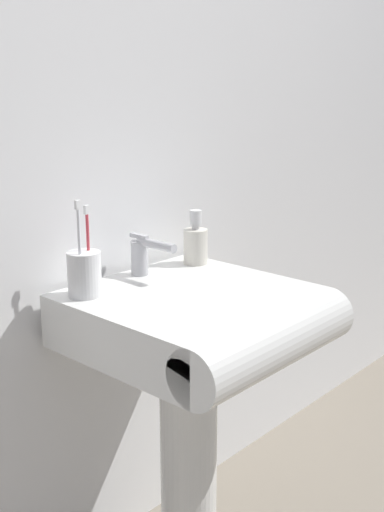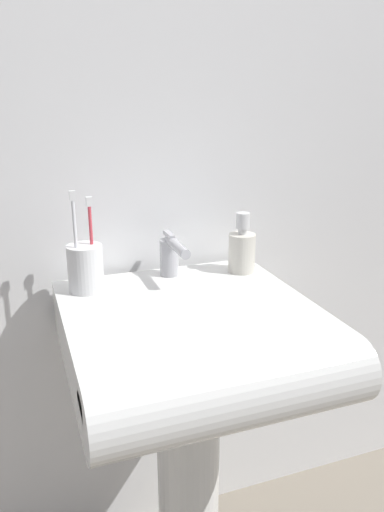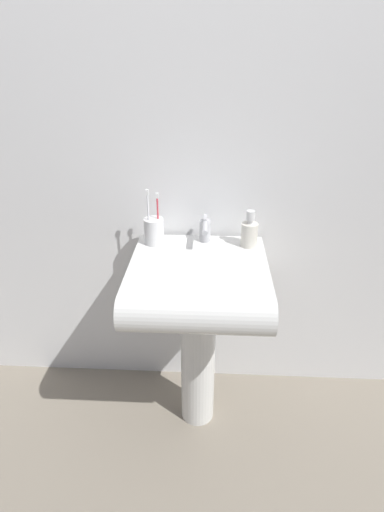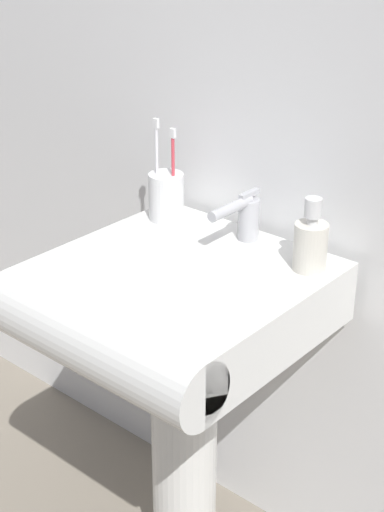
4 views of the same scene
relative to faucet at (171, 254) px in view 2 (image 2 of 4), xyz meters
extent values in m
cube|color=white|center=(-0.02, 0.11, 0.37)|extent=(5.00, 0.05, 2.40)
cylinder|color=white|center=(-0.02, -0.17, -0.50)|extent=(0.14, 0.14, 0.65)
cube|color=white|center=(-0.02, -0.17, -0.12)|extent=(0.50, 0.46, 0.12)
cylinder|color=white|center=(-0.02, -0.40, -0.12)|extent=(0.50, 0.12, 0.12)
cylinder|color=#B7B7BC|center=(0.00, 0.02, -0.01)|extent=(0.04, 0.04, 0.09)
cylinder|color=#B7B7BC|center=(0.00, -0.04, 0.03)|extent=(0.02, 0.12, 0.02)
cube|color=#B7B7BC|center=(0.00, 0.02, 0.04)|extent=(0.01, 0.06, 0.01)
cylinder|color=white|center=(-0.20, -0.02, 0.00)|extent=(0.08, 0.08, 0.10)
cylinder|color=white|center=(-0.22, -0.03, 0.05)|extent=(0.01, 0.01, 0.19)
cube|color=white|center=(-0.22, -0.03, 0.16)|extent=(0.01, 0.01, 0.02)
cylinder|color=#D83F4C|center=(-0.18, -0.01, 0.04)|extent=(0.01, 0.01, 0.17)
cube|color=white|center=(-0.18, -0.01, 0.14)|extent=(0.01, 0.01, 0.02)
cylinder|color=silver|center=(0.17, -0.02, -0.01)|extent=(0.06, 0.06, 0.09)
cylinder|color=silver|center=(0.17, -0.02, 0.04)|extent=(0.02, 0.02, 0.01)
cylinder|color=silver|center=(0.17, -0.02, 0.07)|extent=(0.03, 0.03, 0.04)
camera|label=1|loc=(-1.05, -1.12, 0.41)|focal=45.00mm
camera|label=2|loc=(-0.33, -1.04, 0.36)|focal=35.00mm
camera|label=3|loc=(0.02, -1.42, 0.63)|focal=28.00mm
camera|label=4|loc=(0.86, -1.17, 0.62)|focal=55.00mm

